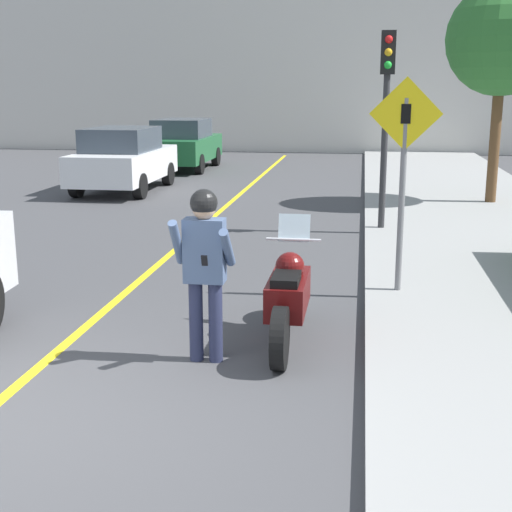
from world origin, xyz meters
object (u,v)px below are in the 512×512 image
Objects in this scene: traffic_light at (387,93)px; parked_car_white at (124,159)px; parked_car_green at (183,144)px; person_biker at (205,257)px; crossing_sign at (403,165)px; street_tree at (502,40)px; motorcycle at (288,297)px.

traffic_light is 8.34m from parked_car_white.
parked_car_green is (-6.34, 9.97, -1.75)m from traffic_light.
person_biker is 3.30m from crossing_sign.
crossing_sign reaches higher than person_biker.
crossing_sign is 0.76× the size of traffic_light.
crossing_sign reaches higher than parked_car_white.
street_tree is 11.36m from parked_car_green.
street_tree is at bearing 53.93° from traffic_light.
motorcycle is 2.55m from crossing_sign.
parked_car_green is at bearing 144.20° from street_tree.
traffic_light is 0.73× the size of street_tree.
parked_car_white and parked_car_green have the same top height.
traffic_light is 0.85× the size of parked_car_green.
street_tree is (4.47, 10.36, 2.64)m from person_biker.
motorcycle is 0.45× the size of street_tree.
crossing_sign is 4.38m from traffic_light.
crossing_sign is at bearing 51.42° from person_biker.
parked_car_white is (-9.22, 1.18, -2.86)m from street_tree.
parked_car_green is at bearing 122.45° from traffic_light.
person_biker is 0.64× the size of crossing_sign.
street_tree is (3.71, 9.67, 3.21)m from motorcycle.
traffic_light is at bearing -126.07° from street_tree.
person_biker is at bearing -113.36° from street_tree.
parked_car_white is (-6.76, 9.02, -0.90)m from crossing_sign.
person_biker is at bearing -105.53° from traffic_light.
motorcycle is 0.61× the size of traffic_light.
street_tree reaches higher than motorcycle.
person_biker is 17.37m from parked_car_green.
parked_car_white is at bearing 172.68° from street_tree.
street_tree is (2.58, 3.54, 1.11)m from traffic_light.
person_biker is at bearing -75.17° from parked_car_green.
parked_car_white is at bearing -93.30° from parked_car_green.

